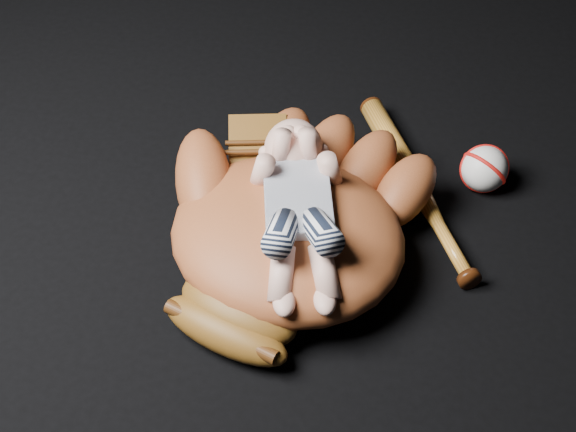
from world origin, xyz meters
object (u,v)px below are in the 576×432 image
(baseball_bat, at_px, (417,187))
(baseball, at_px, (484,169))
(newborn_baby, at_px, (299,211))
(baseball_glove, at_px, (287,228))

(baseball_bat, height_order, baseball, baseball)
(newborn_baby, height_order, baseball, newborn_baby)
(baseball_glove, xyz_separation_m, newborn_baby, (0.02, -0.01, 0.05))
(baseball, bearing_deg, newborn_baby, -139.86)
(baseball_glove, height_order, baseball, baseball_glove)
(newborn_baby, bearing_deg, baseball, 27.98)
(newborn_baby, distance_m, baseball, 0.39)
(baseball_glove, relative_size, baseball, 6.49)
(newborn_baby, bearing_deg, baseball_bat, 36.49)
(newborn_baby, distance_m, baseball_bat, 0.29)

